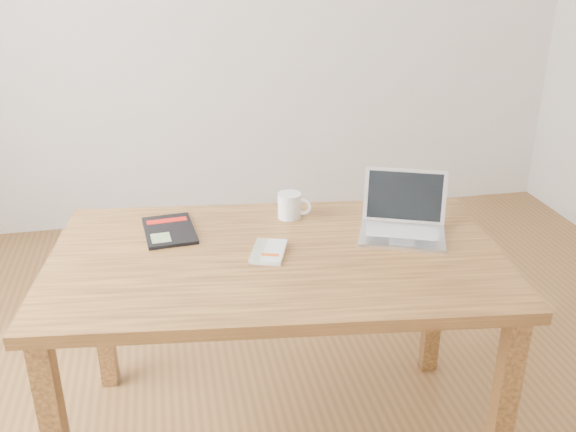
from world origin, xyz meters
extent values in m
plane|color=brown|center=(0.00, 0.00, 0.00)|extent=(4.00, 4.00, 0.00)
cube|color=brown|center=(-0.18, -0.02, 0.73)|extent=(1.54, 0.99, 0.04)
cube|color=brown|center=(0.43, -0.45, 0.35)|extent=(0.07, 0.07, 0.71)
cube|color=brown|center=(-0.80, 0.41, 0.35)|extent=(0.07, 0.07, 0.71)
cube|color=brown|center=(0.52, 0.25, 0.35)|extent=(0.07, 0.07, 0.71)
cube|color=silver|center=(-0.21, -0.02, 0.76)|extent=(0.15, 0.19, 0.01)
cube|color=silver|center=(-0.21, -0.02, 0.76)|extent=(0.15, 0.19, 0.01)
cube|color=gray|center=(-0.24, 0.00, 0.76)|extent=(0.08, 0.16, 0.00)
cube|color=#CD450E|center=(-0.21, -0.05, 0.76)|extent=(0.06, 0.03, 0.00)
cube|color=black|center=(-0.51, 0.21, 0.76)|extent=(0.19, 0.26, 0.01)
cube|color=#AB140C|center=(-0.52, 0.28, 0.76)|extent=(0.14, 0.05, 0.00)
cube|color=#798C59|center=(-0.54, 0.14, 0.76)|extent=(0.07, 0.08, 0.00)
cube|color=silver|center=(0.25, 0.01, 0.76)|extent=(0.34, 0.29, 0.01)
cube|color=silver|center=(0.26, 0.03, 0.76)|extent=(0.26, 0.19, 0.00)
cube|color=#BCBCC1|center=(0.23, -0.05, 0.76)|extent=(0.09, 0.07, 0.00)
cube|color=silver|center=(0.30, 0.12, 0.85)|extent=(0.28, 0.15, 0.18)
cube|color=black|center=(0.30, 0.12, 0.86)|extent=(0.25, 0.13, 0.16)
cylinder|color=white|center=(-0.08, 0.25, 0.80)|extent=(0.08, 0.08, 0.09)
cylinder|color=black|center=(-0.08, 0.25, 0.84)|extent=(0.07, 0.07, 0.01)
torus|color=white|center=(-0.04, 0.23, 0.80)|extent=(0.06, 0.04, 0.06)
camera|label=1|loc=(-0.51, -1.82, 1.69)|focal=40.00mm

